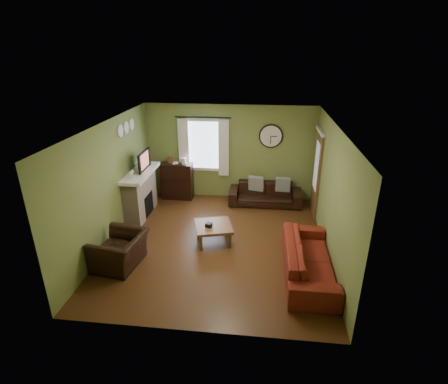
# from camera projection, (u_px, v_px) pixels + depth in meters

# --- Properties ---
(floor) EXTENTS (4.60, 5.20, 0.00)m
(floor) POSITION_uv_depth(u_px,v_px,m) (217.00, 243.00, 7.69)
(floor) COLOR #472711
(floor) RESTS_ON ground
(ceiling) EXTENTS (4.60, 5.20, 0.00)m
(ceiling) POSITION_uv_depth(u_px,v_px,m) (216.00, 125.00, 6.68)
(ceiling) COLOR white
(ceiling) RESTS_ON ground
(wall_left) EXTENTS (0.00, 5.20, 2.60)m
(wall_left) POSITION_uv_depth(u_px,v_px,m) (110.00, 183.00, 7.43)
(wall_left) COLOR olive
(wall_left) RESTS_ON ground
(wall_right) EXTENTS (0.00, 5.20, 2.60)m
(wall_right) POSITION_uv_depth(u_px,v_px,m) (331.00, 193.00, 6.94)
(wall_right) COLOR olive
(wall_right) RESTS_ON ground
(wall_back) EXTENTS (4.60, 0.00, 2.60)m
(wall_back) POSITION_uv_depth(u_px,v_px,m) (230.00, 153.00, 9.57)
(wall_back) COLOR olive
(wall_back) RESTS_ON ground
(wall_front) EXTENTS (4.60, 0.00, 2.60)m
(wall_front) POSITION_uv_depth(u_px,v_px,m) (192.00, 259.00, 4.80)
(wall_front) COLOR olive
(wall_front) RESTS_ON ground
(fireplace) EXTENTS (0.40, 1.40, 1.10)m
(fireplace) POSITION_uv_depth(u_px,v_px,m) (140.00, 195.00, 8.75)
(fireplace) COLOR tan
(fireplace) RESTS_ON floor
(firebox) EXTENTS (0.04, 0.60, 0.55)m
(firebox) POSITION_uv_depth(u_px,v_px,m) (149.00, 204.00, 8.83)
(firebox) COLOR black
(firebox) RESTS_ON fireplace
(mantel) EXTENTS (0.58, 1.60, 0.08)m
(mantel) POSITION_uv_depth(u_px,v_px,m) (139.00, 173.00, 8.52)
(mantel) COLOR white
(mantel) RESTS_ON fireplace
(tv) EXTENTS (0.08, 0.60, 0.35)m
(tv) POSITION_uv_depth(u_px,v_px,m) (141.00, 163.00, 8.57)
(tv) COLOR black
(tv) RESTS_ON mantel
(tv_screen) EXTENTS (0.02, 0.62, 0.36)m
(tv_screen) POSITION_uv_depth(u_px,v_px,m) (144.00, 161.00, 8.54)
(tv_screen) COLOR #994C3F
(tv_screen) RESTS_ON mantel
(medallion_left) EXTENTS (0.28, 0.28, 0.03)m
(medallion_left) POSITION_uv_depth(u_px,v_px,m) (120.00, 131.00, 7.79)
(medallion_left) COLOR white
(medallion_left) RESTS_ON wall_left
(medallion_mid) EXTENTS (0.28, 0.28, 0.03)m
(medallion_mid) POSITION_uv_depth(u_px,v_px,m) (126.00, 128.00, 8.11)
(medallion_mid) COLOR white
(medallion_mid) RESTS_ON wall_left
(medallion_right) EXTENTS (0.28, 0.28, 0.03)m
(medallion_right) POSITION_uv_depth(u_px,v_px,m) (131.00, 124.00, 8.43)
(medallion_right) COLOR white
(medallion_right) RESTS_ON wall_left
(window_pane) EXTENTS (1.00, 0.02, 1.30)m
(window_pane) POSITION_uv_depth(u_px,v_px,m) (204.00, 145.00, 9.54)
(window_pane) COLOR silver
(window_pane) RESTS_ON wall_back
(curtain_rod) EXTENTS (0.03, 0.03, 1.50)m
(curtain_rod) POSITION_uv_depth(u_px,v_px,m) (203.00, 117.00, 9.15)
(curtain_rod) COLOR black
(curtain_rod) RESTS_ON wall_back
(curtain_left) EXTENTS (0.28, 0.04, 1.55)m
(curtain_left) POSITION_uv_depth(u_px,v_px,m) (184.00, 147.00, 9.53)
(curtain_left) COLOR white
(curtain_left) RESTS_ON wall_back
(curtain_right) EXTENTS (0.28, 0.04, 1.55)m
(curtain_right) POSITION_uv_depth(u_px,v_px,m) (224.00, 148.00, 9.41)
(curtain_right) COLOR white
(curtain_right) RESTS_ON wall_back
(wall_clock) EXTENTS (0.64, 0.06, 0.64)m
(wall_clock) POSITION_uv_depth(u_px,v_px,m) (271.00, 136.00, 9.21)
(wall_clock) COLOR white
(wall_clock) RESTS_ON wall_back
(door) EXTENTS (0.05, 0.90, 2.10)m
(door) POSITION_uv_depth(u_px,v_px,m) (317.00, 174.00, 8.74)
(door) COLOR brown
(door) RESTS_ON floor
(bookshelf) EXTENTS (0.86, 0.37, 1.02)m
(bookshelf) POSITION_uv_depth(u_px,v_px,m) (177.00, 181.00, 9.76)
(bookshelf) COLOR black
(bookshelf) RESTS_ON floor
(book) EXTENTS (0.22, 0.26, 0.02)m
(book) POSITION_uv_depth(u_px,v_px,m) (172.00, 166.00, 9.59)
(book) COLOR brown
(book) RESTS_ON bookshelf
(sofa_brown) EXTENTS (1.94, 0.76, 0.57)m
(sofa_brown) POSITION_uv_depth(u_px,v_px,m) (265.00, 194.00, 9.49)
(sofa_brown) COLOR black
(sofa_brown) RESTS_ON floor
(pillow_left) EXTENTS (0.42, 0.21, 0.40)m
(pillow_left) POSITION_uv_depth(u_px,v_px,m) (256.00, 184.00, 9.47)
(pillow_left) COLOR gray
(pillow_left) RESTS_ON sofa_brown
(pillow_right) EXTENTS (0.40, 0.15, 0.39)m
(pillow_right) POSITION_uv_depth(u_px,v_px,m) (283.00, 185.00, 9.40)
(pillow_right) COLOR gray
(pillow_right) RESTS_ON sofa_brown
(sofa_red) EXTENTS (0.87, 2.22, 0.65)m
(sofa_red) POSITION_uv_depth(u_px,v_px,m) (309.00, 259.00, 6.52)
(sofa_red) COLOR maroon
(sofa_red) RESTS_ON floor
(armchair) EXTENTS (1.01, 1.11, 0.65)m
(armchair) POSITION_uv_depth(u_px,v_px,m) (120.00, 250.00, 6.80)
(armchair) COLOR black
(armchair) RESTS_ON floor
(coffee_table) EXTENTS (0.95, 0.95, 0.41)m
(coffee_table) POSITION_uv_depth(u_px,v_px,m) (214.00, 233.00, 7.66)
(coffee_table) COLOR brown
(coffee_table) RESTS_ON floor
(tissue_box) EXTENTS (0.16, 0.16, 0.09)m
(tissue_box) POSITION_uv_depth(u_px,v_px,m) (209.00, 227.00, 7.50)
(tissue_box) COLOR black
(tissue_box) RESTS_ON coffee_table
(wine_glass_a) EXTENTS (0.07, 0.07, 0.19)m
(wine_glass_a) POSITION_uv_depth(u_px,v_px,m) (131.00, 176.00, 7.93)
(wine_glass_a) COLOR white
(wine_glass_a) RESTS_ON mantel
(wine_glass_b) EXTENTS (0.07, 0.07, 0.21)m
(wine_glass_b) POSITION_uv_depth(u_px,v_px,m) (132.00, 174.00, 8.00)
(wine_glass_b) COLOR white
(wine_glass_b) RESTS_ON mantel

